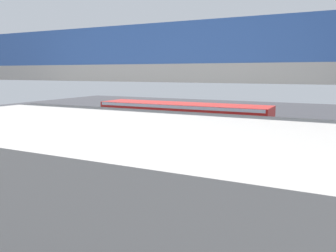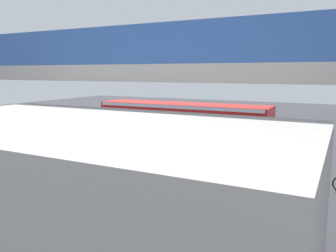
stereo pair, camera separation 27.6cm
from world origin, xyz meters
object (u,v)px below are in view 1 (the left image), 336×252
Objects in this scene: parked_van at (45,127)px; traffic_sign at (162,113)px; city_bus at (182,122)px; pedestrian at (203,151)px.

parked_van is 1.71× the size of traffic_sign.
city_bus reaches higher than parked_van.
city_bus is at bearing 131.88° from traffic_sign.
parked_van is at bearing 45.00° from traffic_sign.
city_bus is 4.12× the size of traffic_sign.
parked_van is 12.78m from pedestrian.
traffic_sign is (6.32, -7.20, 1.00)m from pedestrian.
parked_van is 2.68× the size of pedestrian.
traffic_sign is at bearing -135.00° from parked_van.
traffic_sign is at bearing -48.12° from city_bus.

